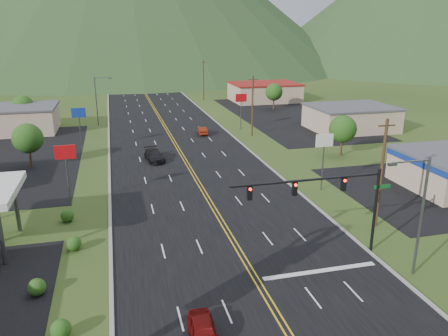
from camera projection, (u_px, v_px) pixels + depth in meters
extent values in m
cylinder|color=black|center=(375.00, 211.00, 34.66)|extent=(0.24, 0.24, 7.00)
cylinder|color=black|center=(308.00, 180.00, 32.31)|extent=(12.00, 0.18, 0.18)
cube|color=#0C591E|center=(382.00, 187.00, 34.15)|extent=(1.40, 0.06, 0.30)
cube|color=black|center=(344.00, 184.00, 33.20)|extent=(0.35, 0.28, 1.05)
sphere|color=#FF0C05|center=(345.00, 181.00, 32.92)|extent=(0.22, 0.22, 0.22)
cube|color=black|center=(295.00, 189.00, 32.25)|extent=(0.35, 0.28, 1.05)
sphere|color=#FF0C05|center=(296.00, 185.00, 31.98)|extent=(0.22, 0.22, 0.22)
cube|color=black|center=(250.00, 193.00, 31.42)|extent=(0.35, 0.28, 1.05)
sphere|color=#FF0C05|center=(250.00, 189.00, 31.15)|extent=(0.22, 0.22, 0.22)
cylinder|color=#59595E|center=(421.00, 218.00, 30.90)|extent=(0.20, 0.20, 9.00)
cylinder|color=#59595E|center=(411.00, 161.00, 29.26)|extent=(2.88, 0.12, 0.12)
cube|color=#59595E|center=(392.00, 164.00, 28.95)|extent=(0.60, 0.25, 0.18)
cylinder|color=#59595E|center=(96.00, 101.00, 80.73)|extent=(0.20, 0.20, 9.00)
cylinder|color=#59595E|center=(102.00, 78.00, 79.77)|extent=(2.88, 0.12, 0.12)
cube|color=#59595E|center=(111.00, 78.00, 80.14)|extent=(0.60, 0.25, 0.18)
cylinder|color=#59595E|center=(1.00, 235.00, 32.85)|extent=(0.36, 0.36, 5.00)
cylinder|color=#59595E|center=(16.00, 205.00, 38.39)|extent=(0.36, 0.36, 5.00)
cube|color=#CBAB8D|center=(2.00, 121.00, 75.84)|extent=(18.00, 11.00, 4.20)
cube|color=#4C4C51|center=(0.00, 108.00, 75.15)|extent=(18.40, 11.40, 0.30)
cube|color=#CBAB8D|center=(351.00, 119.00, 78.05)|extent=(14.00, 11.00, 4.00)
cube|color=#4C4C51|center=(352.00, 107.00, 77.39)|extent=(14.40, 11.40, 0.30)
cube|color=#CBAB8D|center=(264.00, 93.00, 109.38)|extent=(16.00, 12.00, 4.20)
cube|color=maroon|center=(265.00, 84.00, 108.69)|extent=(16.40, 12.40, 0.30)
cylinder|color=#59595E|center=(69.00, 183.00, 43.95)|extent=(0.16, 0.16, 5.00)
cube|color=#B70A0F|center=(65.00, 152.00, 42.98)|extent=(2.00, 0.18, 1.40)
cylinder|color=#59595E|center=(81.00, 134.00, 64.25)|extent=(0.16, 0.16, 5.00)
cube|color=navy|center=(78.00, 113.00, 63.28)|extent=(2.00, 0.18, 1.40)
cylinder|color=#59595E|center=(323.00, 168.00, 48.48)|extent=(0.16, 0.16, 5.00)
cube|color=white|center=(325.00, 140.00, 47.51)|extent=(2.00, 0.18, 1.40)
cylinder|color=#59595E|center=(241.00, 116.00, 78.02)|extent=(0.16, 0.16, 5.00)
cube|color=#B70A0F|center=(241.00, 98.00, 77.05)|extent=(2.00, 0.18, 1.40)
cylinder|color=#382314|center=(30.00, 156.00, 56.68)|extent=(0.30, 0.30, 3.00)
sphere|color=#1B4513|center=(28.00, 138.00, 55.95)|extent=(3.84, 3.84, 3.84)
cylinder|color=#382314|center=(25.00, 119.00, 80.42)|extent=(0.30, 0.30, 3.00)
sphere|color=#1B4513|center=(23.00, 106.00, 79.69)|extent=(3.84, 3.84, 3.84)
cylinder|color=#382314|center=(341.00, 145.00, 61.99)|extent=(0.30, 0.30, 3.00)
sphere|color=#1B4513|center=(343.00, 129.00, 61.26)|extent=(3.84, 3.84, 3.84)
cylinder|color=#382314|center=(274.00, 103.00, 98.01)|extent=(0.30, 0.30, 3.00)
sphere|color=#1B4513|center=(274.00, 92.00, 97.28)|extent=(3.84, 3.84, 3.84)
cylinder|color=#382314|center=(381.00, 174.00, 38.61)|extent=(0.28, 0.28, 10.00)
cube|color=#382314|center=(387.00, 126.00, 37.27)|extent=(1.60, 0.12, 0.12)
cylinder|color=#382314|center=(252.00, 106.00, 72.76)|extent=(0.28, 0.28, 10.00)
cube|color=#382314|center=(253.00, 80.00, 71.43)|extent=(1.60, 0.12, 0.12)
cylinder|color=#382314|center=(203.00, 80.00, 109.69)|extent=(0.28, 0.28, 10.00)
cube|color=#382314|center=(203.00, 62.00, 108.35)|extent=(1.60, 0.12, 0.12)
cylinder|color=#382314|center=(179.00, 67.00, 146.61)|extent=(0.28, 0.28, 10.00)
cube|color=#382314|center=(179.00, 54.00, 145.27)|extent=(1.60, 0.12, 0.12)
imported|color=#6A0C0B|center=(203.00, 334.00, 24.83)|extent=(1.89, 4.17, 1.39)
imported|color=black|center=(154.00, 156.00, 59.75)|extent=(2.76, 5.31, 1.47)
imported|color=maroon|center=(202.00, 131.00, 74.85)|extent=(1.69, 4.03, 1.30)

